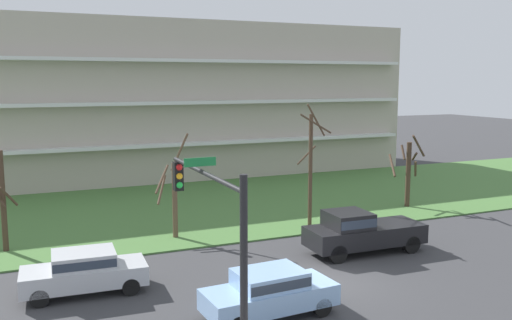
% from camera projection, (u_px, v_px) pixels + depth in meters
% --- Properties ---
extents(ground, '(160.00, 160.00, 0.00)m').
position_uv_depth(ground, '(326.00, 282.00, 21.38)').
color(ground, '#38383A').
extents(grass_lawn_strip, '(80.00, 16.00, 0.08)m').
position_uv_depth(grass_lawn_strip, '(209.00, 206.00, 34.08)').
color(grass_lawn_strip, '#477238').
rests_on(grass_lawn_strip, ground).
extents(apartment_building, '(40.41, 12.35, 12.14)m').
position_uv_depth(apartment_building, '(155.00, 100.00, 45.65)').
color(apartment_building, '#B2A899').
rests_on(apartment_building, ground).
extents(tree_far_left, '(1.45, 1.00, 5.95)m').
position_uv_depth(tree_far_left, '(2.00, 197.00, 24.59)').
color(tree_far_left, '#423023').
rests_on(tree_far_left, ground).
extents(tree_left, '(1.77, 1.30, 5.17)m').
position_uv_depth(tree_left, '(173.00, 194.00, 26.95)').
color(tree_left, brown).
rests_on(tree_left, ground).
extents(tree_center, '(1.64, 1.61, 6.52)m').
position_uv_depth(tree_center, '(311.00, 165.00, 28.89)').
color(tree_center, '#4C3828').
rests_on(tree_center, ground).
extents(tree_right, '(2.25, 2.24, 4.54)m').
position_uv_depth(tree_right, '(408.00, 171.00, 33.46)').
color(tree_right, '#423023').
rests_on(tree_right, ground).
extents(sedan_blue_near_left, '(4.50, 2.05, 1.57)m').
position_uv_depth(sedan_blue_near_left, '(270.00, 291.00, 18.13)').
color(sedan_blue_near_left, '#8CB2E0').
rests_on(sedan_blue_near_left, ground).
extents(pickup_black_center_left, '(5.46, 2.17, 1.95)m').
position_uv_depth(pickup_black_center_left, '(360.00, 231.00, 24.80)').
color(pickup_black_center_left, black).
rests_on(pickup_black_center_left, ground).
extents(sedan_silver_center_right, '(4.49, 2.03, 1.57)m').
position_uv_depth(sedan_silver_center_right, '(84.00, 270.00, 20.11)').
color(sedan_silver_center_right, '#B7BABF').
rests_on(sedan_silver_center_right, ground).
extents(traffic_signal_mast, '(0.90, 5.77, 5.66)m').
position_uv_depth(traffic_signal_mast, '(213.00, 228.00, 14.30)').
color(traffic_signal_mast, black).
rests_on(traffic_signal_mast, ground).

